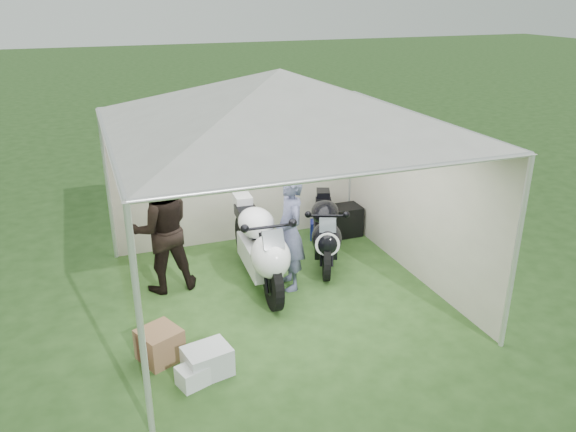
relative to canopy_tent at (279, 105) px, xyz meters
name	(u,v)px	position (x,y,z in m)	size (l,w,h in m)	color
ground	(281,295)	(0.00, -0.03, -2.58)	(80.00, 80.00, 0.00)	#26471A
canopy_tent	(279,105)	(0.00, 0.00, 0.00)	(5.66, 5.66, 3.00)	silver
motorcycle_white	(260,245)	(-0.18, 0.34, -1.96)	(0.57, 2.24, 1.10)	black
motorcycle_black	(325,230)	(0.96, 0.69, -2.05)	(0.94, 1.83, 0.94)	black
paddock_stand	(322,230)	(1.28, 1.50, -2.43)	(0.40, 0.25, 0.30)	#2128AB
person_dark_jacket	(161,229)	(-1.43, 0.71, -1.69)	(0.86, 0.67, 1.78)	black
person_blue_jacket	(290,233)	(0.20, 0.16, -1.77)	(0.59, 0.39, 1.62)	slate
equipment_box	(345,220)	(1.70, 1.52, -2.32)	(0.51, 0.41, 0.51)	black
crate_0	(207,361)	(-1.31, -1.35, -2.42)	(0.48, 0.37, 0.32)	silver
crate_1	(160,345)	(-1.75, -0.91, -2.39)	(0.42, 0.42, 0.37)	brown
crate_2	(193,376)	(-1.50, -1.48, -2.47)	(0.30, 0.25, 0.22)	silver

